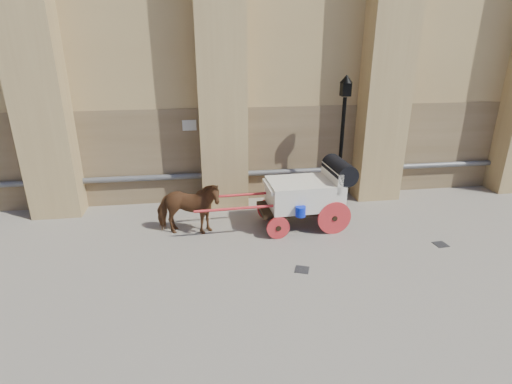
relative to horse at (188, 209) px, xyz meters
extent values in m
plane|color=slate|center=(2.11, -1.63, -0.75)|extent=(90.00, 90.00, 0.00)
cube|color=#80684B|center=(4.11, 2.52, 0.75)|extent=(44.00, 0.35, 3.00)
cylinder|color=#59595B|center=(4.11, 2.25, 0.15)|extent=(42.00, 0.18, 0.18)
cube|color=beige|center=(0.11, 2.34, 1.75)|extent=(0.42, 0.04, 0.32)
imported|color=brown|center=(0.00, 0.00, 0.00)|extent=(1.87, 1.08, 1.49)
cube|color=black|center=(3.07, 0.08, -0.18)|extent=(2.32, 1.14, 0.12)
cube|color=beige|center=(3.17, 0.08, 0.23)|extent=(2.02, 1.38, 0.72)
cube|color=beige|center=(3.95, 0.12, 0.65)|extent=(0.21, 1.30, 0.57)
cube|color=beige|center=(2.30, 0.04, 0.49)|extent=(0.41, 1.15, 0.10)
cylinder|color=black|center=(4.15, 0.13, 0.85)|extent=(0.64, 1.32, 0.58)
cylinder|color=red|center=(3.87, -0.53, -0.28)|extent=(0.93, 0.11, 0.93)
cylinder|color=red|center=(3.81, 0.75, -0.28)|extent=(0.93, 0.11, 0.93)
cylinder|color=red|center=(2.33, -0.60, -0.44)|extent=(0.62, 0.09, 0.62)
cylinder|color=red|center=(2.27, 0.68, -0.44)|extent=(0.62, 0.09, 0.62)
cylinder|color=red|center=(1.39, -0.47, 0.13)|extent=(2.48, 0.19, 0.07)
cylinder|color=red|center=(1.35, 0.46, 0.13)|extent=(2.48, 0.19, 0.07)
cylinder|color=#0823CC|center=(2.90, -0.66, 0.03)|extent=(0.27, 0.27, 0.27)
cylinder|color=black|center=(4.60, 1.32, 0.95)|extent=(0.11, 0.11, 3.39)
cone|color=black|center=(4.60, 1.32, -0.58)|extent=(0.34, 0.34, 0.34)
cube|color=black|center=(4.60, 1.32, 2.88)|extent=(0.26, 0.26, 0.40)
cone|color=black|center=(4.60, 1.32, 3.16)|extent=(0.38, 0.38, 0.23)
cube|color=black|center=(2.58, -2.20, -0.74)|extent=(0.41, 0.41, 0.01)
cube|color=black|center=(6.42, -1.53, -0.74)|extent=(0.35, 0.35, 0.01)
camera|label=1|loc=(0.42, -9.88, 4.22)|focal=28.00mm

